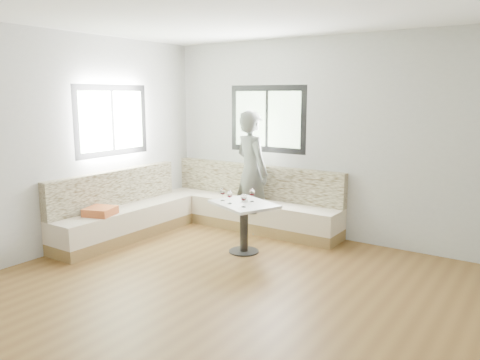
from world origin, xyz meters
TOP-DOWN VIEW (x-y plane):
  - room at (-0.08, 0.08)m, footprint 5.01×5.01m
  - banquette at (-1.59, 1.63)m, footprint 2.90×2.80m
  - table at (-0.50, 1.26)m, footprint 0.97×0.88m
  - person at (-0.93, 2.11)m, footprint 0.77×0.66m
  - olive_ramekin at (-0.53, 1.32)m, footprint 0.09×0.09m
  - wine_glass_a at (-0.80, 1.21)m, footprint 0.08×0.08m
  - wine_glass_b at (-0.62, 1.12)m, footprint 0.08×0.08m
  - wine_glass_c at (-0.37, 1.07)m, footprint 0.08×0.08m
  - wine_glass_d at (-0.45, 1.38)m, footprint 0.08×0.08m

SIDE VIEW (x-z plane):
  - banquette at x=-1.59m, z-range -0.14..0.81m
  - table at x=-0.50m, z-range 0.16..0.82m
  - olive_ramekin at x=-0.53m, z-range 0.65..0.69m
  - wine_glass_a at x=-0.80m, z-range 0.69..0.86m
  - wine_glass_b at x=-0.62m, z-range 0.69..0.86m
  - wine_glass_c at x=-0.37m, z-range 0.69..0.86m
  - wine_glass_d at x=-0.45m, z-range 0.69..0.86m
  - person at x=-0.93m, z-range 0.00..1.79m
  - room at x=-0.08m, z-range 0.01..2.82m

